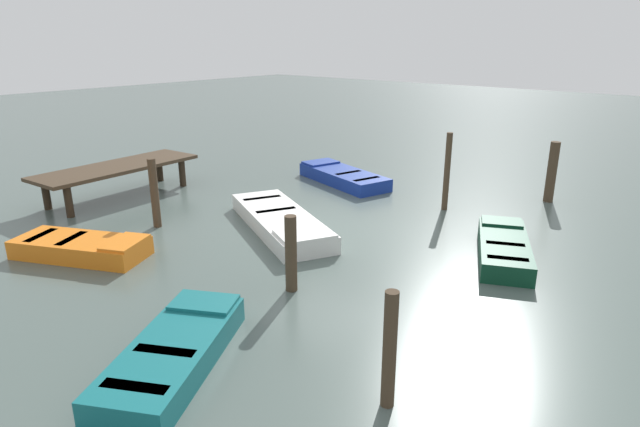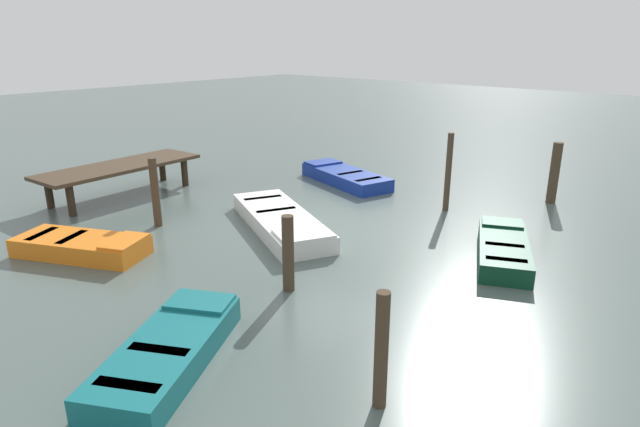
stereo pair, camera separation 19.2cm
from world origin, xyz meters
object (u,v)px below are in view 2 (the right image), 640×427
dock_segment (120,169)px  mooring_piling_far_left (381,351)px  rowboat_blue (345,176)px  mooring_piling_mid_left (155,193)px  mooring_piling_near_right (448,172)px  rowboat_white (281,221)px  rowboat_orange (82,246)px  rowboat_dark_green (503,249)px  mooring_piling_near_left (288,254)px  rowboat_teal (168,351)px  mooring_piling_center (554,173)px

dock_segment → mooring_piling_far_left: (-2.90, -11.20, -0.02)m
rowboat_blue → mooring_piling_mid_left: bearing=97.6°
mooring_piling_far_left → mooring_piling_near_right: size_ratio=0.76×
rowboat_white → mooring_piling_near_right: (4.02, -2.35, 0.84)m
rowboat_orange → mooring_piling_far_left: 7.74m
rowboat_dark_green → rowboat_blue: bearing=42.5°
rowboat_dark_green → mooring_piling_near_left: 4.77m
dock_segment → rowboat_white: (1.00, -5.59, -0.61)m
dock_segment → rowboat_blue: (5.48, -4.09, -0.61)m
rowboat_blue → rowboat_dark_green: bearing=174.0°
rowboat_dark_green → mooring_piling_mid_left: 8.25m
mooring_piling_near_left → rowboat_white: bearing=47.1°
mooring_piling_near_left → mooring_piling_near_right: size_ratio=0.69×
mooring_piling_near_left → rowboat_orange: bearing=110.4°
rowboat_teal → rowboat_white: same height
mooring_piling_mid_left → mooring_piling_far_left: size_ratio=1.07×
dock_segment → rowboat_white: size_ratio=1.12×
rowboat_blue → mooring_piling_near_right: 3.97m
dock_segment → mooring_piling_center: mooring_piling_center is taller
rowboat_white → mooring_piling_near_right: 4.73m
rowboat_orange → mooring_piling_near_right: size_ratio=1.43×
rowboat_white → rowboat_dark_green: size_ratio=1.41×
dock_segment → rowboat_dark_green: 10.85m
dock_segment → rowboat_orange: size_ratio=1.59×
rowboat_orange → rowboat_dark_green: (5.77, -6.98, -0.00)m
rowboat_teal → mooring_piling_near_right: mooring_piling_near_right is taller
rowboat_blue → rowboat_dark_green: (-2.67, -6.38, 0.00)m
rowboat_dark_green → mooring_piling_far_left: 5.78m
rowboat_orange → dock_segment: bearing=114.2°
rowboat_teal → mooring_piling_center: bearing=-35.9°
mooring_piling_mid_left → mooring_piling_near_right: mooring_piling_near_right is taller
mooring_piling_near_left → mooring_piling_far_left: bearing=-117.2°
dock_segment → mooring_piling_near_left: (-1.27, -8.04, -0.10)m
rowboat_white → mooring_piling_center: bearing=83.9°
mooring_piling_near_left → mooring_piling_mid_left: bearing=84.8°
rowboat_teal → mooring_piling_mid_left: mooring_piling_mid_left is taller
rowboat_orange → mooring_piling_center: 12.37m
rowboat_orange → mooring_piling_far_left: (0.07, -7.72, 0.59)m
mooring_piling_far_left → rowboat_orange: bearing=90.5°
rowboat_teal → mooring_piling_near_right: (9.14, 0.43, 0.84)m
mooring_piling_far_left → rowboat_blue: bearing=40.4°
mooring_piling_near_right → mooring_piling_near_left: bearing=-179.1°
rowboat_blue → rowboat_orange: bearing=102.6°
rowboat_teal → dock_segment: bearing=35.2°
rowboat_teal → mooring_piling_far_left: size_ratio=1.93×
mooring_piling_far_left → rowboat_dark_green: bearing=7.4°
rowboat_teal → rowboat_dark_green: size_ratio=1.02×
rowboat_white → rowboat_dark_green: same height
rowboat_teal → rowboat_orange: 5.02m
rowboat_orange → rowboat_dark_green: size_ratio=0.99×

